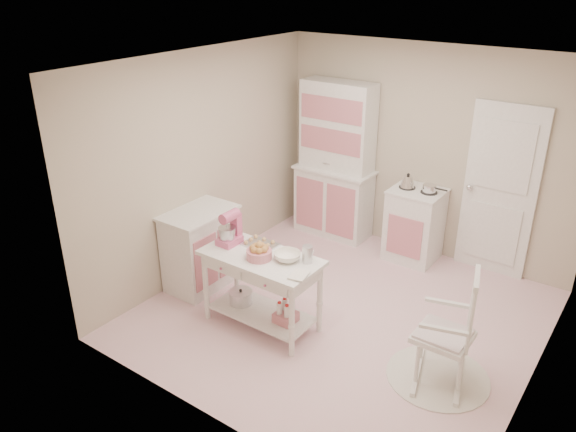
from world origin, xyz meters
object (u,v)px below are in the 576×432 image
Objects in this scene: base_cabinet at (201,249)px; stove at (414,224)px; hutch at (335,161)px; bread_basket at (259,254)px; rocking_chair at (444,326)px; work_table at (262,291)px; stand_mixer at (229,229)px.

stove is at bearing 49.75° from base_cabinet.
hutch is at bearing 76.33° from base_cabinet.
rocking_chair is at bearing 10.39° from bread_basket.
stove is at bearing 73.90° from work_table.
stand_mixer is (-2.21, -0.25, 0.42)m from rocking_chair.
work_table is at bearing -106.10° from stove.
hutch is at bearing 123.19° from rocking_chair.
base_cabinet is 2.84m from rocking_chair.
stove is 0.77× the size of work_table.
rocking_chair is at bearing -40.76° from hutch.
base_cabinet is 1.18m from bread_basket.
stand_mixer is (-1.07, -2.22, 0.51)m from stove.
rocking_chair is 2.26m from stand_mixer.
work_table is 3.53× the size of stand_mixer.
bread_basket is at bearing -76.27° from hutch.
hutch is 2.44m from work_table.
rocking_chair is (2.84, 0.04, 0.09)m from base_cabinet.
stove is 3.68× the size of bread_basket.
stand_mixer is at bearing 170.96° from bread_basket.
work_table is 4.80× the size of bread_basket.
work_table is 0.45m from bread_basket.
hutch reaches higher than stove.
bread_basket is at bearing 174.34° from rocking_chair.
work_table is (0.55, -2.29, -0.64)m from hutch.
hutch is at bearing 103.55° from work_table.
stand_mixer is at bearing -115.65° from stove.
stove is at bearing -2.39° from hutch.
stove is 2.71× the size of stand_mixer.
hutch reaches higher than rocking_chair.
stove is at bearing 74.70° from bread_basket.
rocking_chair is at bearing 7.02° from stand_mixer.
rocking_chair reaches higher than bread_basket.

